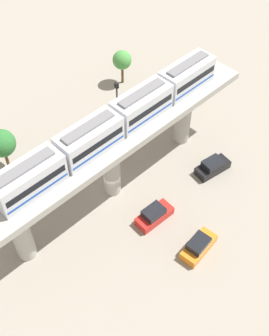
# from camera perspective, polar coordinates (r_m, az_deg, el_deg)

# --- Properties ---
(ground_plane) EXTENTS (120.00, 120.00, 0.00)m
(ground_plane) POSITION_cam_1_polar(r_m,az_deg,el_deg) (48.98, -2.90, -2.89)
(ground_plane) COLOR gray
(viaduct) EXTENTS (5.20, 35.80, 8.27)m
(viaduct) POSITION_cam_1_polar(r_m,az_deg,el_deg) (44.14, -3.22, 2.29)
(viaduct) COLOR #A8A59E
(viaduct) RESTS_ON ground
(train) EXTENTS (2.64, 27.45, 3.24)m
(train) POSITION_cam_1_polar(r_m,az_deg,el_deg) (42.24, -2.39, 6.16)
(train) COLOR silver
(train) RESTS_ON viaduct
(parked_car_orange) EXTENTS (2.20, 4.36, 1.76)m
(parked_car_orange) POSITION_cam_1_polar(r_m,az_deg,el_deg) (44.34, 8.49, -10.19)
(parked_car_orange) COLOR orange
(parked_car_orange) RESTS_ON ground
(parked_car_black) EXTENTS (2.47, 4.44, 1.76)m
(parked_car_black) POSITION_cam_1_polar(r_m,az_deg,el_deg) (51.00, 10.30, 0.18)
(parked_car_black) COLOR black
(parked_car_black) RESTS_ON ground
(parked_car_red) EXTENTS (2.03, 4.29, 1.76)m
(parked_car_red) POSITION_cam_1_polar(r_m,az_deg,el_deg) (45.98, 2.63, -6.24)
(parked_car_red) COLOR red
(parked_car_red) RESTS_ON ground
(tree_near_viaduct) EXTENTS (3.21, 3.21, 5.56)m
(tree_near_viaduct) POSITION_cam_1_polar(r_m,az_deg,el_deg) (50.54, -17.19, 3.12)
(tree_near_viaduct) COLOR brown
(tree_near_viaduct) RESTS_ON ground
(tree_mid_lot) EXTENTS (2.64, 2.64, 5.08)m
(tree_mid_lot) POSITION_cam_1_polar(r_m,az_deg,el_deg) (60.92, -1.65, 14.07)
(tree_mid_lot) COLOR brown
(tree_mid_lot) RESTS_ON ground
(signal_post) EXTENTS (0.44, 0.28, 10.87)m
(signal_post) POSITION_cam_1_polar(r_m,az_deg,el_deg) (48.26, -2.23, 6.55)
(signal_post) COLOR #4C4C51
(signal_post) RESTS_ON ground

